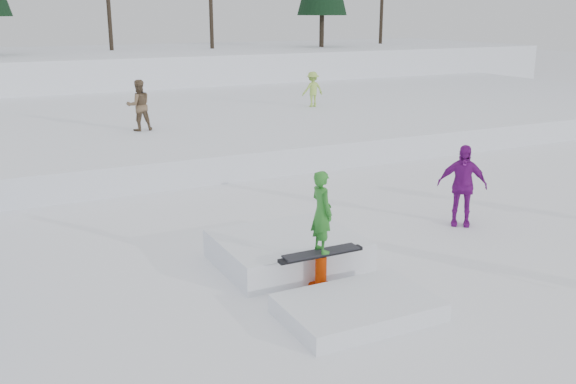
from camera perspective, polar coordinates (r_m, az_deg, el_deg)
name	(u,v)px	position (r m, az deg, el deg)	size (l,w,h in m)	color
ground	(313,282)	(11.59, 2.25, -7.96)	(120.00, 120.00, 0.00)	white
snow_berm	(63,73)	(39.76, -19.40, 9.92)	(60.00, 14.00, 2.40)	white
snow_midrise	(117,124)	(26.15, -14.99, 5.87)	(50.00, 18.00, 0.80)	white
walker_olive	(139,105)	(22.05, -13.11, 7.52)	(0.82, 0.64, 1.69)	brown
walker_ygreen	(313,89)	(27.05, 2.20, 9.11)	(0.94, 0.54, 1.45)	#A3CF51
spectator_purple	(462,185)	(14.81, 15.21, 0.58)	(1.08, 0.45, 1.85)	#791283
jib_rail_feature	(305,261)	(11.69, 1.53, -6.14)	(2.60, 4.40, 2.11)	white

